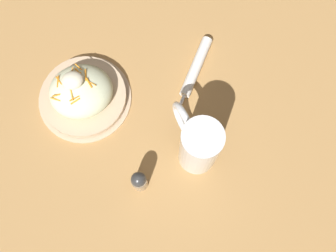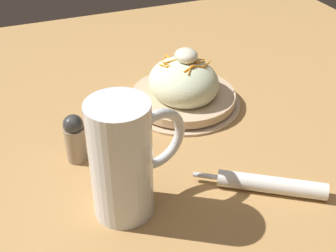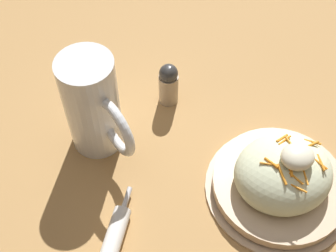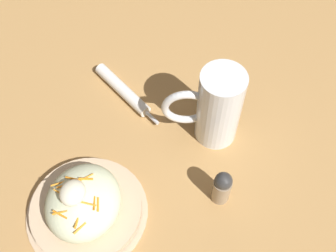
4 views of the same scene
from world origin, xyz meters
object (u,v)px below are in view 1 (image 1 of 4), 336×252
(beer_mug, at_px, (198,147))
(salt_shaker, at_px, (139,181))
(salad_plate, at_px, (82,93))
(napkin_roll, at_px, (196,67))

(beer_mug, xyz_separation_m, salt_shaker, (-0.13, -0.04, -0.03))
(salad_plate, distance_m, napkin_roll, 0.27)
(beer_mug, bearing_deg, salad_plate, 140.93)
(salad_plate, bearing_deg, beer_mug, -39.07)
(beer_mug, bearing_deg, salt_shaker, -163.25)
(salad_plate, height_order, napkin_roll, salad_plate)
(salad_plate, xyz_separation_m, napkin_roll, (0.26, 0.02, -0.02))
(napkin_roll, bearing_deg, salad_plate, -175.61)
(beer_mug, relative_size, napkin_roll, 1.01)
(napkin_roll, distance_m, salt_shaker, 0.30)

